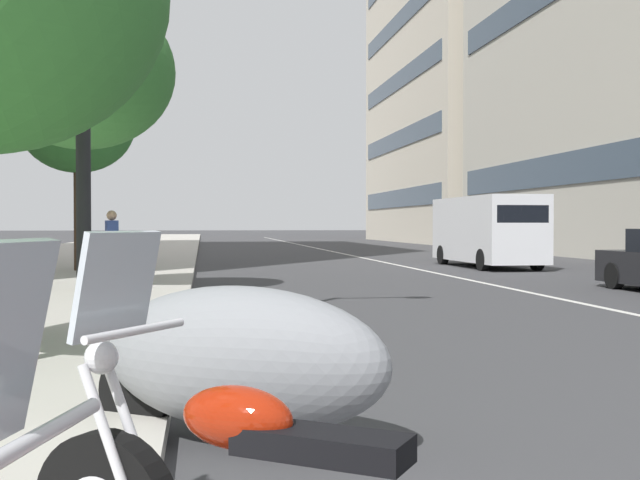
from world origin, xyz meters
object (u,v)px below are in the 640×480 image
street_tree_by_lamp_post (77,125)px  pedestrian_on_plaza (112,246)px  street_tree_near_plaza_corner (82,71)px  delivery_van_ahead (487,230)px  motorcycle_under_tarp (238,359)px

street_tree_by_lamp_post → pedestrian_on_plaza: 6.62m
street_tree_near_plaza_corner → pedestrian_on_plaza: bearing=-10.8°
delivery_van_ahead → street_tree_by_lamp_post: 14.25m
motorcycle_under_tarp → street_tree_near_plaza_corner: bearing=-44.1°
motorcycle_under_tarp → delivery_van_ahead: bearing=-81.8°
motorcycle_under_tarp → street_tree_by_lamp_post: street_tree_by_lamp_post is taller
street_tree_near_plaza_corner → delivery_van_ahead: bearing=-51.6°
motorcycle_under_tarp → street_tree_near_plaza_corner: size_ratio=0.37×
delivery_van_ahead → motorcycle_under_tarp: bearing=154.8°
motorcycle_under_tarp → delivery_van_ahead: delivery_van_ahead is taller
street_tree_near_plaza_corner → street_tree_by_lamp_post: street_tree_near_plaza_corner is taller
street_tree_near_plaza_corner → pedestrian_on_plaza: 4.18m
street_tree_by_lamp_post → pedestrian_on_plaza: (-5.41, -1.59, -3.46)m
street_tree_near_plaza_corner → street_tree_by_lamp_post: 7.45m
street_tree_near_plaza_corner → street_tree_by_lamp_post: size_ratio=1.07×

